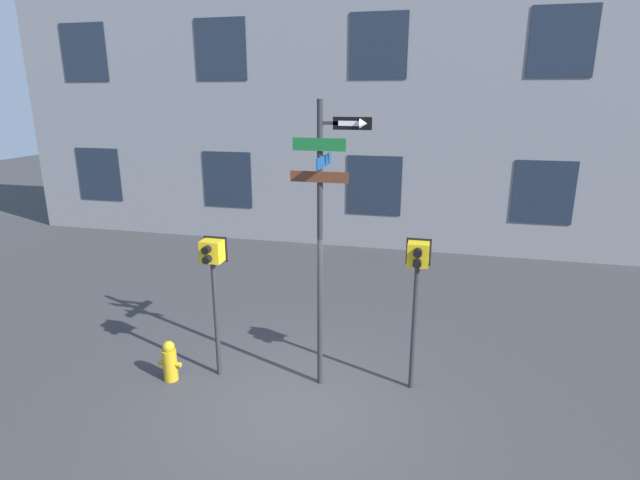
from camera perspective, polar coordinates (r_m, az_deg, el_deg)
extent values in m
plane|color=#38383A|center=(8.09, -2.87, -18.65)|extent=(60.00, 60.00, 0.00)
cube|color=gray|center=(15.47, 6.86, 21.10)|extent=(24.00, 0.60, 11.95)
cube|color=#1E2838|center=(19.08, -23.92, 6.89)|extent=(1.65, 0.03, 1.79)
cube|color=#1E2838|center=(16.63, -10.53, 6.82)|extent=(1.65, 0.03, 1.79)
cube|color=#1E2838|center=(15.32, 6.21, 6.21)|extent=(1.65, 0.03, 1.79)
cube|color=#1E2838|center=(15.47, 24.18, 4.98)|extent=(1.65, 0.03, 1.79)
cube|color=#1E2838|center=(18.95, -25.36, 18.82)|extent=(1.65, 0.03, 1.79)
cube|color=#1E2838|center=(16.47, -11.29, 20.61)|extent=(1.65, 0.03, 1.79)
cube|color=#1E2838|center=(15.15, 6.70, 21.21)|extent=(1.65, 0.03, 1.79)
cube|color=#1E2838|center=(15.30, 25.99, 19.73)|extent=(1.65, 0.03, 1.79)
cylinder|color=#2D2D33|center=(7.71, 0.00, -1.41)|extent=(0.09, 0.09, 4.58)
cube|color=#2D2D33|center=(7.31, 1.86, 13.21)|extent=(0.47, 0.05, 0.05)
cube|color=#196B2D|center=(7.33, -0.11, 10.87)|extent=(0.79, 0.02, 0.19)
cube|color=#14478C|center=(7.40, 0.46, 9.01)|extent=(0.02, 0.87, 0.17)
cube|color=brown|center=(7.39, -0.11, 7.22)|extent=(0.88, 0.02, 0.16)
cube|color=black|center=(7.25, 3.71, 13.16)|extent=(0.56, 0.02, 0.18)
cube|color=white|center=(7.25, 3.38, 13.16)|extent=(0.32, 0.01, 0.07)
cone|color=white|center=(7.21, 4.98, 13.11)|extent=(0.10, 0.14, 0.14)
cylinder|color=#2D2D33|center=(8.61, -11.76, -8.90)|extent=(0.08, 0.08, 2.04)
cube|color=gold|center=(8.18, -12.24, -1.26)|extent=(0.34, 0.26, 0.35)
cube|color=black|center=(8.30, -11.83, -0.98)|extent=(0.40, 0.02, 0.41)
cylinder|color=black|center=(7.99, -12.86, -1.11)|extent=(0.12, 0.12, 0.12)
cylinder|color=black|center=(8.04, -12.79, -2.20)|extent=(0.12, 0.12, 0.12)
cylinder|color=orange|center=(8.04, -12.69, -1.00)|extent=(0.10, 0.01, 0.10)
cylinder|color=#2D2D33|center=(8.19, 10.67, -9.92)|extent=(0.08, 0.08, 2.12)
cube|color=gold|center=(7.73, 11.15, -1.62)|extent=(0.32, 0.26, 0.37)
cube|color=black|center=(7.86, 11.20, -1.31)|extent=(0.38, 0.02, 0.43)
cylinder|color=black|center=(7.52, 11.11, -1.45)|extent=(0.13, 0.12, 0.13)
cylinder|color=black|center=(7.57, 11.04, -2.64)|extent=(0.13, 0.12, 0.13)
cylinder|color=orange|center=(7.57, 11.13, -1.33)|extent=(0.10, 0.01, 0.10)
cylinder|color=gold|center=(8.98, -16.75, -13.52)|extent=(0.23, 0.23, 0.55)
sphere|color=gold|center=(8.82, -16.93, -11.61)|extent=(0.20, 0.20, 0.20)
cylinder|color=gold|center=(9.04, -17.65, -13.19)|extent=(0.08, 0.08, 0.08)
cylinder|color=gold|center=(8.89, -15.86, -13.55)|extent=(0.08, 0.08, 0.08)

